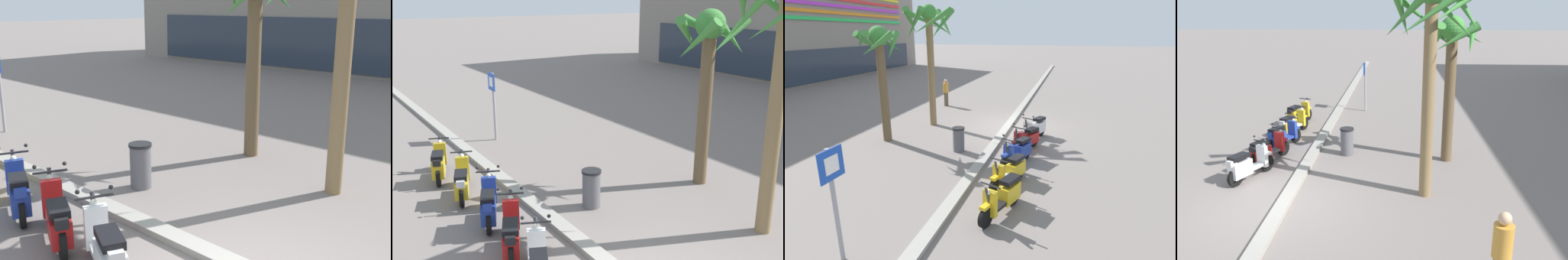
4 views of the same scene
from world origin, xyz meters
TOP-DOWN VIEW (x-y plane):
  - scooter_blue_tail_end at (-4.44, -1.11)m, footprint 1.70×0.89m
  - scooter_red_last_in_row at (-2.99, -1.21)m, footprint 1.70×0.92m
  - scooter_white_far_back at (-1.54, -1.35)m, footprint 1.71×0.92m
  - palm_tree_near_sign at (-3.57, 4.68)m, footprint 1.88×1.96m
  - litter_bin at (-3.90, 1.30)m, footprint 0.48×0.48m

SIDE VIEW (x-z plane):
  - scooter_red_last_in_row at x=-2.99m, z-range -0.15..1.03m
  - scooter_blue_tail_end at x=-4.44m, z-range -0.13..1.04m
  - scooter_white_far_back at x=-1.54m, z-range -0.12..1.05m
  - litter_bin at x=-3.90m, z-range 0.01..0.96m
  - palm_tree_near_sign at x=-3.57m, z-range 1.12..5.78m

